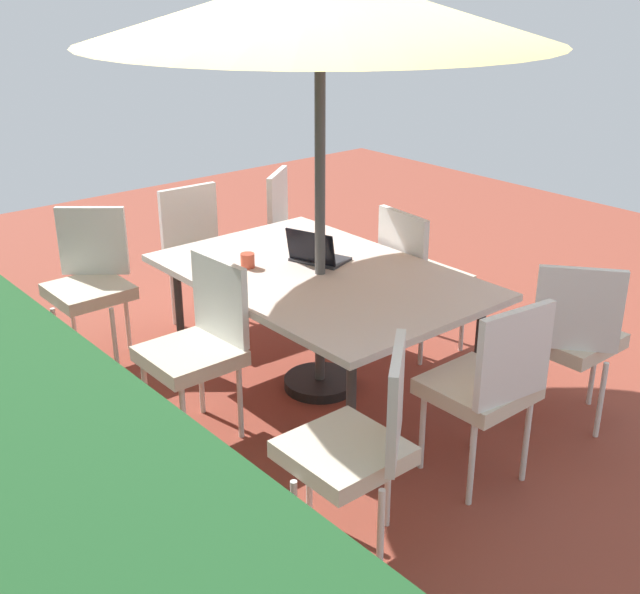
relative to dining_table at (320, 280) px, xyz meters
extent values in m
cube|color=brown|center=(0.00, 0.00, -0.71)|extent=(10.00, 10.00, 0.02)
cube|color=silver|center=(0.00, 0.00, 0.03)|extent=(1.91, 1.26, 0.04)
cylinder|color=#333333|center=(-0.81, -0.48, -0.35)|extent=(0.05, 0.05, 0.71)
cylinder|color=#333333|center=(0.81, -0.48, -0.35)|extent=(0.05, 0.05, 0.71)
cylinder|color=#333333|center=(-0.81, 0.48, -0.35)|extent=(0.05, 0.05, 0.71)
cylinder|color=#333333|center=(0.81, 0.48, -0.35)|extent=(0.05, 0.05, 0.71)
cylinder|color=#4C4C4C|center=(0.00, 0.00, 0.47)|extent=(0.06, 0.06, 2.33)
cone|color=#DBB766|center=(0.00, 0.00, 1.50)|extent=(2.51, 2.51, 0.36)
cylinder|color=black|center=(0.00, 0.00, -0.67)|extent=(0.44, 0.44, 0.06)
cube|color=beige|center=(1.21, 0.02, -0.21)|extent=(0.46, 0.46, 0.08)
cube|color=white|center=(1.42, 0.01, 0.05)|extent=(0.06, 0.44, 0.45)
cylinder|color=white|center=(1.04, 0.21, -0.48)|extent=(0.03, 0.03, 0.45)
cylinder|color=white|center=(1.02, -0.15, -0.48)|extent=(0.03, 0.03, 0.45)
cylinder|color=white|center=(1.40, 0.19, -0.48)|extent=(0.03, 0.03, 0.45)
cylinder|color=white|center=(1.38, -0.17, -0.48)|extent=(0.03, 0.03, 0.45)
cube|color=beige|center=(-1.19, 0.00, -0.21)|extent=(0.46, 0.46, 0.08)
cube|color=white|center=(-1.40, 0.03, 0.05)|extent=(0.10, 0.44, 0.45)
cylinder|color=white|center=(-1.03, -0.20, -0.48)|extent=(0.03, 0.03, 0.45)
cylinder|color=white|center=(-0.99, 0.16, -0.48)|extent=(0.03, 0.03, 0.45)
cylinder|color=white|center=(-1.39, -0.16, -0.48)|extent=(0.03, 0.03, 0.45)
cylinder|color=white|center=(-1.34, 0.20, -0.48)|extent=(0.03, 0.03, 0.45)
cube|color=beige|center=(1.19, -0.86, -0.21)|extent=(0.46, 0.46, 0.08)
cube|color=white|center=(1.36, -0.73, 0.05)|extent=(0.30, 0.37, 0.45)
cylinder|color=white|center=(0.94, -0.82, -0.48)|extent=(0.03, 0.03, 0.45)
cylinder|color=white|center=(1.16, -1.11, -0.48)|extent=(0.03, 0.03, 0.45)
cylinder|color=white|center=(1.23, -0.60, -0.48)|extent=(0.03, 0.03, 0.45)
cylinder|color=white|center=(1.44, -0.89, -0.48)|extent=(0.03, 0.03, 0.45)
cube|color=beige|center=(1.21, 0.89, -0.21)|extent=(0.46, 0.46, 0.08)
cube|color=white|center=(1.37, 0.76, 0.05)|extent=(0.31, 0.36, 0.45)
cylinder|color=white|center=(1.19, 1.14, -0.48)|extent=(0.03, 0.03, 0.45)
cylinder|color=white|center=(0.96, 0.87, -0.48)|extent=(0.03, 0.03, 0.45)
cylinder|color=white|center=(1.47, 0.91, -0.48)|extent=(0.03, 0.03, 0.45)
cylinder|color=white|center=(1.24, 0.64, -0.48)|extent=(0.03, 0.03, 0.45)
cube|color=beige|center=(-1.15, -0.83, -0.21)|extent=(0.46, 0.46, 0.08)
cube|color=white|center=(-1.28, -0.66, 0.05)|extent=(0.37, 0.30, 0.45)
cylinder|color=white|center=(-1.18, -1.08, -0.48)|extent=(0.03, 0.03, 0.45)
cylinder|color=white|center=(-0.90, -0.85, -0.48)|extent=(0.03, 0.03, 0.45)
cylinder|color=white|center=(-1.40, -0.80, -0.48)|extent=(0.03, 0.03, 0.45)
cylinder|color=white|center=(-1.12, -0.57, -0.48)|extent=(0.03, 0.03, 0.45)
cube|color=beige|center=(0.02, 0.88, -0.21)|extent=(0.46, 0.46, 0.08)
cube|color=white|center=(0.03, 0.67, 0.05)|extent=(0.44, 0.06, 0.45)
cylinder|color=white|center=(0.19, 1.07, -0.48)|extent=(0.03, 0.03, 0.45)
cylinder|color=white|center=(-0.17, 1.05, -0.48)|extent=(0.03, 0.03, 0.45)
cylinder|color=white|center=(0.21, 0.71, -0.48)|extent=(0.03, 0.03, 0.45)
cylinder|color=white|center=(-0.15, 0.69, -0.48)|extent=(0.03, 0.03, 0.45)
cube|color=beige|center=(-0.02, -0.89, -0.21)|extent=(0.46, 0.46, 0.08)
cube|color=white|center=(0.00, -0.68, 0.05)|extent=(0.44, 0.08, 0.45)
cylinder|color=white|center=(-0.22, -1.05, -0.48)|extent=(0.03, 0.03, 0.45)
cylinder|color=white|center=(0.14, -1.08, -0.48)|extent=(0.03, 0.03, 0.45)
cylinder|color=white|center=(-0.19, -0.69, -0.48)|extent=(0.03, 0.03, 0.45)
cylinder|color=white|center=(0.17, -0.72, -0.48)|extent=(0.03, 0.03, 0.45)
cube|color=beige|center=(-1.18, 0.87, -0.21)|extent=(0.46, 0.46, 0.08)
cube|color=white|center=(-1.34, 0.73, 0.05)|extent=(0.31, 0.36, 0.45)
cylinder|color=white|center=(-0.93, 0.85, -0.48)|extent=(0.03, 0.03, 0.45)
cylinder|color=white|center=(-1.16, 1.12, -0.48)|extent=(0.03, 0.03, 0.45)
cylinder|color=white|center=(-1.20, 0.61, -0.48)|extent=(0.03, 0.03, 0.45)
cylinder|color=white|center=(-1.44, 0.89, -0.48)|extent=(0.03, 0.03, 0.45)
cube|color=#2D2D33|center=(0.17, -0.14, 0.05)|extent=(0.37, 0.31, 0.02)
cube|color=black|center=(0.13, -0.04, 0.16)|extent=(0.32, 0.15, 0.20)
cylinder|color=#CC4C33|center=(0.35, 0.26, 0.09)|extent=(0.08, 0.08, 0.09)
camera|label=1|loc=(-3.30, 2.79, 1.68)|focal=44.87mm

